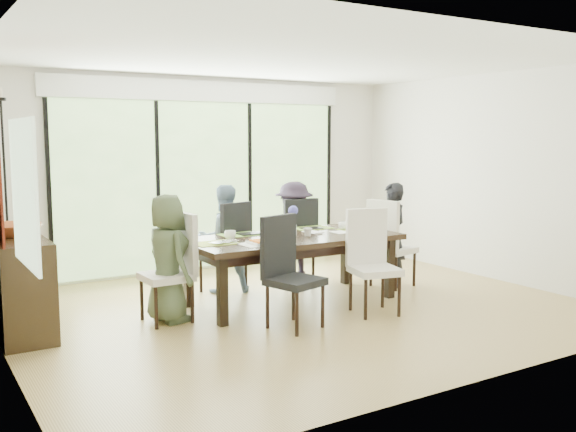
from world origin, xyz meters
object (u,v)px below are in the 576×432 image
chair_far_left (223,246)px  cup_b (308,232)px  person_right_end (392,235)px  chair_right_end (393,242)px  person_left_end (168,258)px  chair_far_right (293,240)px  chair_left_end (166,268)px  person_far_right (294,232)px  vase (293,230)px  cup_c (344,226)px  laptop (228,243)px  table_top (292,239)px  cup_a (230,235)px  chair_near_left (295,272)px  chair_near_right (375,262)px  sideboard (16,281)px  bowl (15,230)px  person_far_left (224,239)px

chair_far_left → cup_b: 1.15m
cup_b → person_right_end: bearing=4.3°
chair_right_end → person_left_end: 2.98m
chair_far_right → person_left_end: person_left_end is taller
chair_left_end → person_far_right: person_far_right is taller
person_left_end → vase: person_left_end is taller
person_right_end → chair_far_right: bearing=-119.3°
chair_right_end → cup_c: chair_right_end is taller
person_right_end → chair_far_left: bearing=-100.6°
laptop → table_top: bearing=-11.5°
cup_a → cup_b: 0.89m
vase → cup_a: (-0.75, 0.10, -0.01)m
table_top → chair_far_left: chair_far_left is taller
cup_b → cup_c: bearing=17.1°
chair_left_end → chair_near_left: (1.00, -0.87, 0.00)m
chair_far_left → chair_near_right: 1.96m
table_top → cup_a: bearing=167.9°
chair_right_end → vase: 1.47m
chair_left_end → cup_a: bearing=98.6°
vase → table_top: bearing=-135.0°
chair_near_left → laptop: bearing=98.0°
chair_far_left → cup_c: size_ratio=8.87×
laptop → chair_left_end: bearing=153.1°
laptop → chair_near_left: bearing=-83.8°
sideboard → bowl: 0.54m
chair_near_left → person_far_left: size_ratio=0.85×
person_far_right → chair_far_left: bearing=-7.6°
chair_far_right → cup_b: chair_far_right is taller
person_right_end → bowl: (-4.32, 0.47, 0.34)m
chair_left_end → cup_a: 0.85m
chair_far_right → cup_c: bearing=114.4°
chair_far_right → person_far_left: size_ratio=0.85×
chair_near_right → cup_c: size_ratio=8.87×
person_left_end → chair_near_right: bearing=-121.9°
chair_far_left → laptop: (-0.40, -0.95, 0.22)m
cup_c → person_right_end: bearing=-8.4°
chair_far_left → sideboard: 2.40m
chair_far_left → person_right_end: bearing=137.3°
table_top → vase: size_ratio=20.00×
table_top → chair_near_left: (-0.50, -0.87, -0.17)m
cup_b → bowl: (-2.99, 0.57, 0.18)m
person_far_left → laptop: (-0.40, -0.93, 0.12)m
chair_near_right → cup_b: size_ratio=11.00×
chair_far_right → chair_near_left: size_ratio=1.00×
sideboard → vase: bearing=-10.3°
chair_far_right → laptop: 1.71m
laptop → vase: bearing=-8.7°
chair_left_end → cup_b: chair_left_end is taller
table_top → cup_b: (0.15, -0.10, 0.08)m
cup_c → chair_near_right: bearing=-107.2°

